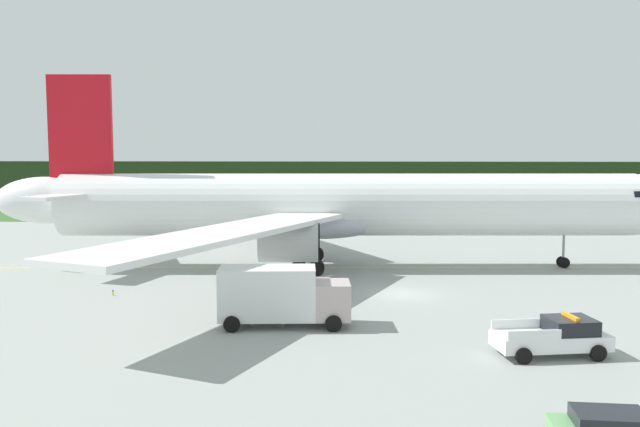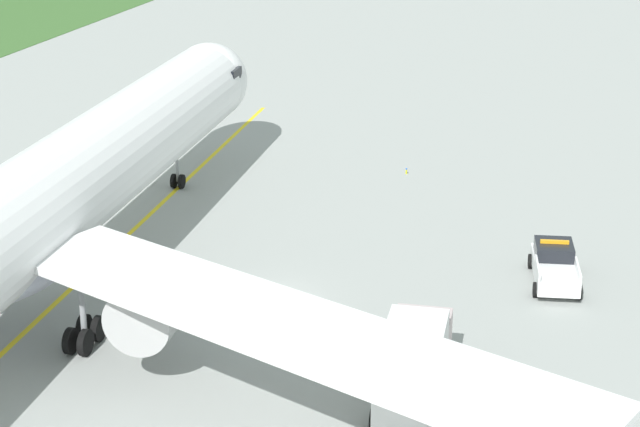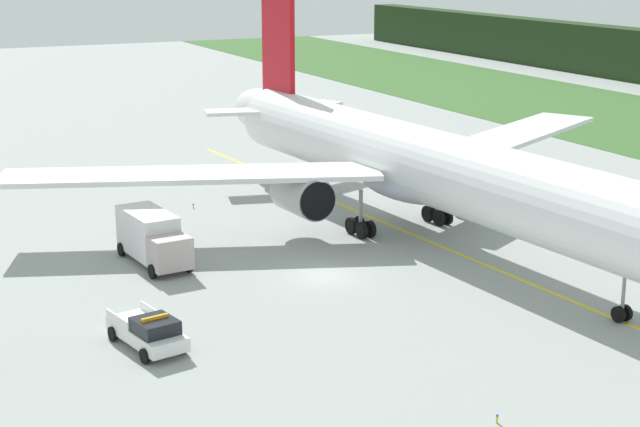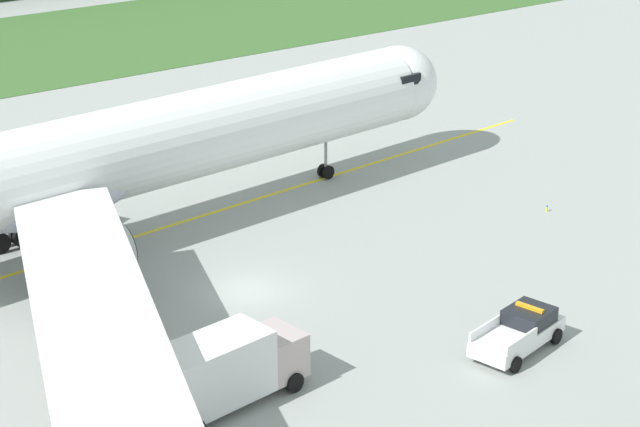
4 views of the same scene
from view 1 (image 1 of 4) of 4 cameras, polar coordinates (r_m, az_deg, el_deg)
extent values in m
plane|color=#969A96|center=(44.69, 7.21, -7.01)|extent=(320.00, 320.00, 0.00)
cube|color=#39612C|center=(102.05, 5.52, -0.02)|extent=(320.00, 30.76, 0.04)
cube|color=#203419|center=(128.29, 5.27, 2.82)|extent=(288.00, 4.89, 7.81)
cube|color=yellow|center=(54.25, 2.54, -4.77)|extent=(75.04, 6.00, 0.01)
cylinder|color=white|center=(53.58, 2.56, 0.78)|extent=(47.27, 8.67, 5.12)
ellipsoid|color=white|center=(58.04, -22.98, 1.10)|extent=(8.47, 4.45, 3.84)
ellipsoid|color=#B7B9CB|center=(53.65, 0.05, -0.72)|extent=(11.04, 6.17, 2.82)
cube|color=black|center=(59.37, 25.67, 1.58)|extent=(2.16, 4.99, 0.70)
cube|color=white|center=(67.70, -4.98, 1.18)|extent=(16.70, 24.94, 0.35)
cylinder|color=#ADADAD|center=(61.00, -2.15, -0.63)|extent=(4.45, 3.21, 2.89)
cylinder|color=black|center=(60.96, -0.11, -0.63)|extent=(0.32, 2.66, 2.66)
cube|color=white|center=(40.14, -8.32, -1.72)|extent=(13.44, 25.89, 0.35)
cylinder|color=#ADADAD|center=(46.56, -2.78, -2.51)|extent=(4.45, 3.21, 2.89)
cylinder|color=black|center=(46.51, -0.10, -2.51)|extent=(0.32, 2.66, 2.66)
cube|color=red|center=(56.80, -20.29, 6.57)|extent=(5.18, 0.83, 9.55)
cube|color=white|center=(60.14, -19.51, 1.84)|extent=(4.73, 6.70, 0.28)
cube|color=white|center=(53.99, -21.82, 1.39)|extent=(3.97, 6.61, 0.28)
cylinder|color=gray|center=(57.64, 20.61, -2.70)|extent=(0.20, 0.20, 2.71)
cylinder|color=black|center=(58.07, 20.47, -3.99)|extent=(0.91, 0.29, 0.90)
cylinder|color=black|center=(57.59, 20.65, -4.07)|extent=(0.91, 0.29, 0.90)
cylinder|color=gray|center=(57.19, -0.97, -2.26)|extent=(0.28, 0.28, 2.71)
cylinder|color=black|center=(57.04, -0.27, -3.66)|extent=(1.22, 0.39, 1.20)
cylinder|color=black|center=(57.73, -0.26, -3.55)|extent=(1.22, 0.39, 1.20)
cylinder|color=black|center=(57.06, -1.67, -3.66)|extent=(1.22, 0.39, 1.20)
cylinder|color=black|center=(57.75, -1.66, -3.55)|extent=(1.22, 0.39, 1.20)
cylinder|color=gray|center=(50.60, -1.08, -3.26)|extent=(0.28, 0.28, 2.71)
cylinder|color=black|center=(51.16, -0.28, -4.70)|extent=(1.22, 0.39, 1.20)
cylinder|color=black|center=(50.47, -0.28, -4.84)|extent=(1.22, 0.39, 1.20)
cylinder|color=black|center=(51.18, -1.85, -4.70)|extent=(1.22, 0.39, 1.20)
cylinder|color=black|center=(50.49, -1.88, -4.84)|extent=(1.22, 0.39, 1.20)
cube|color=white|center=(32.98, 19.59, -10.46)|extent=(5.57, 3.02, 0.70)
cube|color=black|center=(33.22, 21.11, -9.14)|extent=(2.43, 2.26, 0.70)
cube|color=white|center=(33.16, 16.87, -9.26)|extent=(2.50, 0.58, 0.45)
cube|color=white|center=(31.44, 18.32, -10.11)|extent=(2.50, 0.58, 0.45)
cube|color=orange|center=(33.12, 21.14, -8.42)|extent=(0.47, 1.45, 0.16)
cylinder|color=black|center=(34.77, 21.48, -10.30)|extent=(0.79, 0.38, 0.76)
cylinder|color=black|center=(33.01, 23.23, -11.20)|extent=(0.79, 0.38, 0.76)
cylinder|color=black|center=(33.26, 15.93, -10.84)|extent=(0.79, 0.38, 0.76)
cylinder|color=black|center=(31.42, 17.44, -11.85)|extent=(0.79, 0.38, 0.76)
cube|color=#B6A3A4|center=(36.08, 1.11, -7.60)|extent=(2.12, 2.57, 2.00)
cube|color=silver|center=(36.01, -4.63, -6.96)|extent=(5.47, 2.90, 2.83)
cylinder|color=#99999E|center=(36.32, -2.94, -9.29)|extent=(0.78, 0.17, 1.04)
cylinder|color=#99999E|center=(36.44, -6.29, -9.27)|extent=(0.78, 0.17, 1.04)
cylinder|color=black|center=(37.48, 1.02, -8.68)|extent=(0.92, 0.35, 0.90)
cylinder|color=black|center=(35.15, 1.19, -9.63)|extent=(0.92, 0.35, 0.90)
cylinder|color=black|center=(37.65, -7.34, -8.66)|extent=(0.92, 0.35, 0.90)
cylinder|color=black|center=(35.34, -7.75, -9.60)|extent=(0.92, 0.35, 0.90)
cube|color=black|center=(23.63, 24.11, -16.12)|extent=(2.30, 1.59, 0.45)
cylinder|color=yellow|center=(45.94, -17.73, -6.71)|extent=(0.10, 0.10, 0.27)
sphere|color=blue|center=(45.91, -17.73, -6.48)|extent=(0.12, 0.12, 0.12)
camera|label=2|loc=(52.53, -55.29, 17.83)|focal=61.53mm
camera|label=3|loc=(58.54, 76.80, 11.04)|focal=55.79mm
camera|label=4|loc=(31.20, -89.70, 30.27)|focal=62.98mm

